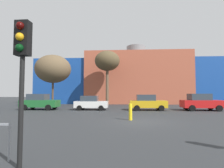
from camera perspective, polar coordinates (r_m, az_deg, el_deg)
The scene contains 10 objects.
ground_plane at distance 12.48m, azimuth 8.72°, elevation -11.68°, with size 200.00×200.00×0.00m, color #2D3033.
building_backdrop at distance 37.62m, azimuth 7.80°, elevation 1.17°, with size 39.72×10.73×11.90m.
parked_car_0 at distance 22.83m, azimuth -22.17°, elevation -5.31°, with size 4.29×2.10×1.86m.
parked_car_1 at distance 20.93m, azimuth -6.76°, elevation -6.02°, with size 3.80×1.87×1.65m.
parked_car_2 at distance 20.79m, azimuth 11.25°, elevation -5.82°, with size 4.11×2.02×1.78m.
parked_car_3 at distance 22.39m, azimuth 26.63°, elevation -5.22°, with size 4.35×2.13×1.88m.
traffic_light_near_left at distance 5.10m, azimuth -26.89°, elevation 7.26°, with size 0.37×0.37×3.71m.
bare_tree_0 at distance 29.35m, azimuth -1.53°, elevation 7.23°, with size 4.10×4.10×8.92m.
bare_tree_1 at distance 27.92m, azimuth -18.34°, elevation 4.57°, with size 5.20×5.20×7.65m.
bollard_yellow_0 at distance 12.76m, azimuth 5.93°, elevation -8.85°, with size 0.24×0.24×1.17m, color yellow.
Camera 1 is at (-1.11, -12.29, 1.83)m, focal length 28.54 mm.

